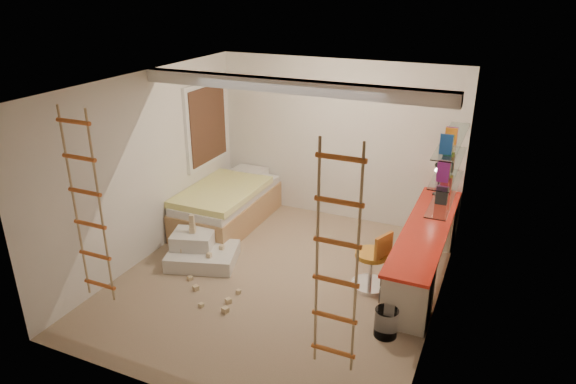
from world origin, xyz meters
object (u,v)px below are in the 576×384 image
at_px(bed, 228,205).
at_px(swivel_chair, 372,267).
at_px(desk, 424,249).
at_px(play_platform, 200,251).

height_order(bed, swivel_chair, swivel_chair).
relative_size(desk, bed, 1.40).
bearing_deg(swivel_chair, play_platform, -172.23).
bearing_deg(play_platform, swivel_chair, 7.77).
xyz_separation_m(desk, play_platform, (-2.93, -0.87, -0.24)).
relative_size(desk, swivel_chair, 3.43).
bearing_deg(swivel_chair, bed, 161.09).
height_order(swivel_chair, play_platform, swivel_chair).
bearing_deg(desk, bed, 173.51).
bearing_deg(play_platform, bed, 102.13).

